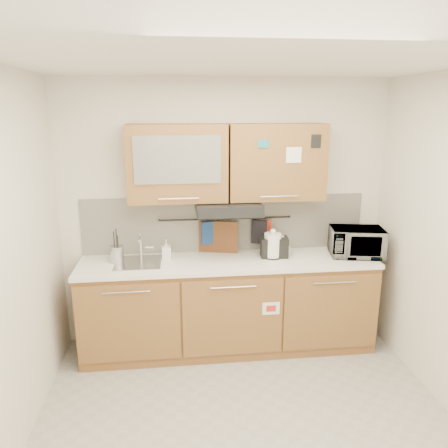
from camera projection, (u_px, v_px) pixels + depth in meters
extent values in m
plane|color=#9E9993|center=(249.00, 431.00, 3.24)|extent=(3.20, 3.20, 0.00)
plane|color=white|center=(255.00, 59.00, 2.57)|extent=(3.20, 3.20, 0.00)
plane|color=silver|center=(225.00, 214.00, 4.34)|extent=(3.20, 0.00, 3.20)
cube|color=olive|center=(228.00, 306.00, 4.28)|extent=(2.80, 0.60, 0.88)
cube|color=black|center=(228.00, 341.00, 4.38)|extent=(2.80, 0.54, 0.10)
cube|color=brown|center=(129.00, 323.00, 3.87)|extent=(0.91, 0.02, 0.74)
cylinder|color=silver|center=(126.00, 292.00, 3.76)|extent=(0.41, 0.01, 0.01)
cube|color=brown|center=(233.00, 318.00, 3.97)|extent=(0.91, 0.02, 0.74)
cylinder|color=silver|center=(233.00, 287.00, 3.87)|extent=(0.41, 0.01, 0.01)
cube|color=brown|center=(332.00, 312.00, 4.07)|extent=(0.91, 0.02, 0.74)
cylinder|color=silver|center=(335.00, 283.00, 3.97)|extent=(0.41, 0.01, 0.01)
cube|color=white|center=(229.00, 262.00, 4.15)|extent=(2.82, 0.62, 0.04)
cube|color=silver|center=(225.00, 224.00, 4.36)|extent=(2.80, 0.02, 0.56)
cube|color=olive|center=(177.00, 163.00, 3.99)|extent=(0.90, 0.35, 0.70)
cube|color=silver|center=(177.00, 160.00, 3.80)|extent=(0.76, 0.02, 0.42)
cube|color=brown|center=(276.00, 162.00, 4.09)|extent=(0.90, 0.35, 0.70)
cube|color=white|center=(294.00, 155.00, 3.91)|extent=(0.14, 0.00, 0.14)
cube|color=black|center=(228.00, 207.00, 4.07)|extent=(0.60, 0.46, 0.10)
cube|color=silver|center=(138.00, 264.00, 4.06)|extent=(0.42, 0.40, 0.03)
cylinder|color=silver|center=(141.00, 246.00, 4.18)|extent=(0.03, 0.03, 0.24)
cylinder|color=silver|center=(140.00, 238.00, 4.08)|extent=(0.02, 0.18, 0.02)
cylinder|color=black|center=(226.00, 219.00, 4.31)|extent=(1.30, 0.02, 0.02)
cylinder|color=#ADADB2|center=(117.00, 254.00, 4.07)|extent=(0.15, 0.15, 0.16)
cylinder|color=black|center=(115.00, 247.00, 4.06)|extent=(0.01, 0.01, 0.30)
cylinder|color=black|center=(118.00, 249.00, 4.04)|extent=(0.01, 0.01, 0.26)
cylinder|color=black|center=(117.00, 245.00, 4.07)|extent=(0.01, 0.01, 0.32)
cylinder|color=black|center=(115.00, 251.00, 4.04)|extent=(0.01, 0.01, 0.23)
cylinder|color=white|center=(273.00, 245.00, 4.19)|extent=(0.20, 0.20, 0.24)
sphere|color=white|center=(273.00, 231.00, 4.16)|extent=(0.05, 0.05, 0.05)
cube|color=white|center=(282.00, 243.00, 4.22)|extent=(0.03, 0.04, 0.15)
cylinder|color=black|center=(272.00, 256.00, 4.22)|extent=(0.18, 0.18, 0.01)
cube|color=black|center=(274.00, 247.00, 4.21)|extent=(0.27, 0.17, 0.20)
cube|color=black|center=(270.00, 238.00, 4.19)|extent=(0.08, 0.12, 0.01)
cube|color=black|center=(279.00, 238.00, 4.19)|extent=(0.08, 0.12, 0.01)
imported|color=#999999|center=(356.00, 242.00, 4.24)|extent=(0.55, 0.42, 0.27)
imported|color=#999999|center=(166.00, 250.00, 4.15)|extent=(0.09, 0.09, 0.19)
cube|color=brown|center=(218.00, 245.00, 4.35)|extent=(0.39, 0.12, 0.48)
cube|color=navy|center=(208.00, 233.00, 4.31)|extent=(0.14, 0.07, 0.23)
cube|color=black|center=(259.00, 232.00, 4.37)|extent=(0.16, 0.09, 0.24)
cube|color=red|center=(265.00, 228.00, 4.36)|extent=(0.13, 0.06, 0.16)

